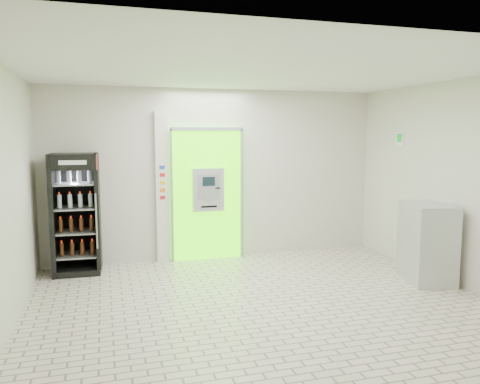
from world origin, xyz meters
name	(u,v)px	position (x,y,z in m)	size (l,w,h in m)	color
ground	(262,303)	(0.00, 0.00, 0.00)	(6.00, 6.00, 0.00)	beige
room_shell	(263,164)	(0.00, 0.00, 1.84)	(6.00, 6.00, 6.00)	beige
atm_assembly	(207,193)	(-0.20, 2.41, 1.17)	(1.30, 0.24, 2.33)	#4BF500
pillar	(162,187)	(-0.98, 2.45, 1.30)	(0.22, 0.11, 2.60)	silver
beverage_cooler	(76,216)	(-2.38, 2.18, 0.92)	(0.75, 0.70, 1.91)	black
steel_cabinet	(427,243)	(2.69, 0.21, 0.59)	(0.80, 1.01, 1.18)	#B5B8BD
exit_sign	(400,139)	(2.99, 1.40, 2.12)	(0.02, 0.22, 0.26)	white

